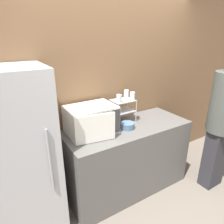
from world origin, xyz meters
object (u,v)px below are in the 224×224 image
(glass_front_right, at_px, (132,96))
(microwave, at_px, (91,120))
(person, at_px, (223,118))
(refrigerator, at_px, (24,158))
(glass_front_left, at_px, (119,99))
(glass_back_right, at_px, (126,94))
(dish_rack, at_px, (123,106))
(bowl, at_px, (128,126))

(glass_front_right, bearing_deg, microwave, -177.90)
(person, bearing_deg, refrigerator, 165.00)
(microwave, bearing_deg, person, -23.64)
(glass_front_right, bearing_deg, refrigerator, -176.85)
(microwave, height_order, glass_front_right, glass_front_right)
(glass_front_left, bearing_deg, person, -31.23)
(glass_back_right, bearing_deg, glass_front_right, -88.43)
(dish_rack, xyz_separation_m, glass_front_right, (0.10, -0.06, 0.13))
(person, distance_m, refrigerator, 2.38)
(glass_back_right, height_order, glass_front_right, same)
(microwave, relative_size, bowl, 3.38)
(dish_rack, distance_m, glass_front_left, 0.18)
(glass_back_right, distance_m, bowl, 0.45)
(dish_rack, distance_m, bowl, 0.29)
(glass_front_left, bearing_deg, bowl, -78.38)
(bowl, height_order, person, person)
(glass_front_right, distance_m, refrigerator, 1.43)
(microwave, xyz_separation_m, glass_front_right, (0.60, 0.02, 0.19))
(dish_rack, relative_size, glass_front_left, 2.89)
(glass_back_right, xyz_separation_m, refrigerator, (-1.37, -0.20, -0.40))
(person, xyz_separation_m, refrigerator, (-2.30, 0.62, -0.13))
(dish_rack, relative_size, bowl, 1.78)
(microwave, relative_size, refrigerator, 0.32)
(glass_front_right, relative_size, person, 0.06)
(person, height_order, refrigerator, person)
(microwave, bearing_deg, glass_front_right, 2.10)
(glass_back_right, relative_size, person, 0.06)
(glass_front_left, height_order, person, person)
(dish_rack, xyz_separation_m, bowl, (-0.07, -0.22, -0.18))
(glass_back_right, distance_m, person, 1.27)
(microwave, bearing_deg, dish_rack, 9.59)
(person, bearing_deg, glass_front_left, 148.77)
(microwave, height_order, glass_front_left, glass_front_left)
(glass_back_right, bearing_deg, bowl, -121.25)
(refrigerator, bearing_deg, glass_front_right, 3.15)
(glass_back_right, bearing_deg, glass_front_left, -147.03)
(microwave, height_order, dish_rack, microwave)
(glass_front_right, height_order, refrigerator, refrigerator)
(dish_rack, xyz_separation_m, glass_back_right, (0.10, 0.07, 0.13))
(glass_front_right, height_order, person, person)
(bowl, xyz_separation_m, person, (1.10, -0.54, 0.05))
(microwave, bearing_deg, bowl, -17.23)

